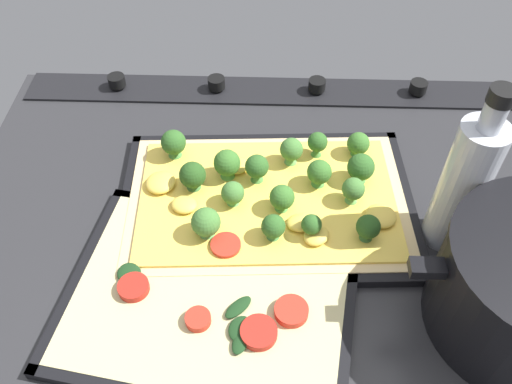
{
  "coord_description": "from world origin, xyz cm",
  "views": [
    {
      "loc": [
        -0.57,
        43.22,
        55.63
      ],
      "look_at": [
        0.81,
        0.38,
        6.98
      ],
      "focal_mm": 37.64,
      "sensor_mm": 36.0,
      "label": 1
    }
  ],
  "objects_px": {
    "baking_tray_front": "(267,205)",
    "baking_tray_back": "(211,297)",
    "veggie_pizza_back": "(212,295)",
    "oil_bottle": "(464,184)",
    "broccoli_pizza": "(269,194)"
  },
  "relations": [
    {
      "from": "baking_tray_front",
      "to": "oil_bottle",
      "type": "distance_m",
      "value": 0.25
    },
    {
      "from": "baking_tray_front",
      "to": "veggie_pizza_back",
      "type": "relative_size",
      "value": 1.18
    },
    {
      "from": "baking_tray_front",
      "to": "oil_bottle",
      "type": "xyz_separation_m",
      "value": [
        -0.23,
        0.04,
        0.09
      ]
    },
    {
      "from": "broccoli_pizza",
      "to": "baking_tray_front",
      "type": "bearing_deg",
      "value": 54.52
    },
    {
      "from": "baking_tray_front",
      "to": "baking_tray_back",
      "type": "relative_size",
      "value": 1.09
    },
    {
      "from": "baking_tray_front",
      "to": "baking_tray_back",
      "type": "xyz_separation_m",
      "value": [
        0.06,
        0.14,
        0.0
      ]
    },
    {
      "from": "baking_tray_front",
      "to": "oil_bottle",
      "type": "relative_size",
      "value": 1.73
    },
    {
      "from": "baking_tray_back",
      "to": "veggie_pizza_back",
      "type": "bearing_deg",
      "value": 139.4
    },
    {
      "from": "baking_tray_back",
      "to": "oil_bottle",
      "type": "relative_size",
      "value": 1.59
    },
    {
      "from": "baking_tray_front",
      "to": "baking_tray_back",
      "type": "distance_m",
      "value": 0.16
    },
    {
      "from": "oil_bottle",
      "to": "veggie_pizza_back",
      "type": "bearing_deg",
      "value": 19.83
    },
    {
      "from": "broccoli_pizza",
      "to": "baking_tray_back",
      "type": "relative_size",
      "value": 1.02
    },
    {
      "from": "baking_tray_front",
      "to": "veggie_pizza_back",
      "type": "distance_m",
      "value": 0.16
    },
    {
      "from": "baking_tray_back",
      "to": "oil_bottle",
      "type": "bearing_deg",
      "value": -160.51
    },
    {
      "from": "baking_tray_front",
      "to": "broccoli_pizza",
      "type": "xyz_separation_m",
      "value": [
        -0.0,
        -0.0,
        0.02
      ]
    }
  ]
}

